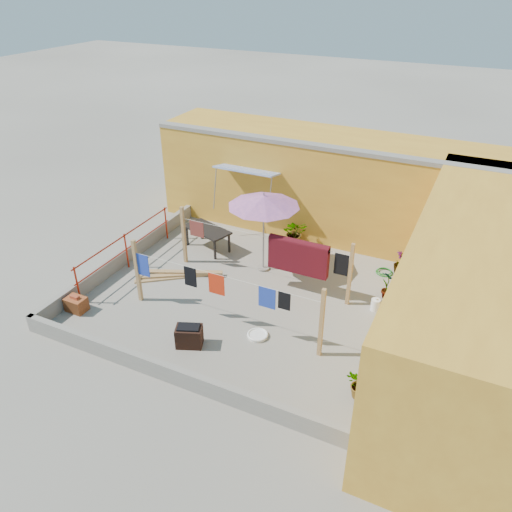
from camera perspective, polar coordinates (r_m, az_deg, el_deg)
name	(u,v)px	position (r m, az deg, el deg)	size (l,w,h in m)	color
ground	(248,296)	(13.50, -0.87, -4.57)	(80.00, 80.00, 0.00)	#9E998E
wall_back	(326,184)	(16.44, 8.05, 8.18)	(11.00, 3.27, 3.21)	gold
wall_right	(465,295)	(11.63, 22.73, -4.08)	(2.40, 9.00, 3.20)	gold
parapet_front	(173,374)	(10.99, -9.43, -13.21)	(8.30, 0.16, 0.44)	gray
parapet_left	(126,256)	(15.37, -14.63, 0.02)	(0.16, 7.30, 0.44)	gray
red_railing	(126,246)	(14.86, -14.66, 1.14)	(0.05, 4.20, 1.10)	#A62410
clothesline_rig	(286,260)	(13.05, 3.44, -0.51)	(5.09, 2.35, 1.80)	tan
patio_umbrella	(264,201)	(13.64, 0.89, 6.28)	(2.21, 2.21, 2.41)	gray
outdoor_table	(207,231)	(15.48, -5.57, 2.89)	(1.64, 1.16, 0.69)	black
brick_stack	(76,304)	(13.66, -19.86, -5.19)	(0.52, 0.38, 0.45)	#AB5527
lumber_pile	(179,275)	(14.41, -8.78, -2.13)	(2.16, 1.51, 0.15)	tan
brazier	(189,336)	(11.83, -7.64, -9.04)	(0.71, 0.60, 0.55)	black
white_basin	(258,335)	(12.10, 0.18, -9.02)	(0.51, 0.51, 0.09)	white
water_jug_a	(375,305)	(13.25, 13.49, -5.43)	(0.24, 0.24, 0.37)	white
water_jug_b	(399,298)	(13.67, 15.98, -4.59)	(0.24, 0.24, 0.37)	white
green_hose	(384,272)	(14.92, 14.45, -1.77)	(0.49, 0.49, 0.07)	#186E20
plant_back_a	(295,233)	(15.78, 4.42, 2.68)	(0.77, 0.66, 0.85)	#1F5819
plant_back_b	(401,263)	(14.84, 16.19, -0.80)	(0.39, 0.39, 0.69)	#1F5819
plant_right_a	(388,285)	(13.62, 14.82, -3.21)	(0.45, 0.30, 0.85)	#1F5819
plant_right_b	(377,346)	(11.68, 13.71, -9.98)	(0.36, 0.29, 0.65)	#1F5819
plant_right_c	(361,386)	(10.68, 11.95, -14.29)	(0.59, 0.51, 0.66)	#1F5819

